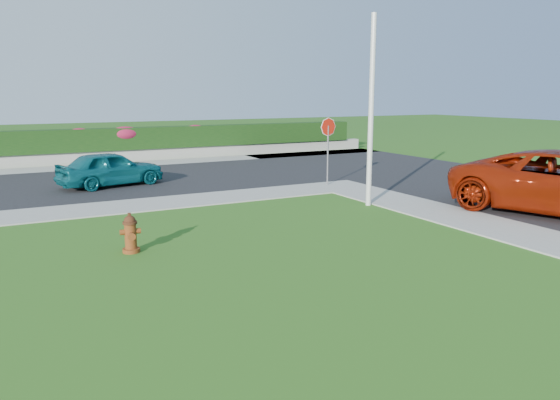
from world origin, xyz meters
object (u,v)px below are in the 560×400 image
fire_hydrant (130,234)px  sedan_teal (111,169)px  utility_pole (371,112)px  stop_sign (328,135)px

fire_hydrant → sedan_teal: 8.98m
utility_pole → stop_sign: utility_pole is taller
sedan_teal → utility_pole: size_ratio=0.67×
utility_pole → stop_sign: (0.86, 3.68, -0.98)m
sedan_teal → stop_sign: (7.25, -3.49, 1.20)m
sedan_teal → stop_sign: stop_sign is taller
fire_hydrant → stop_sign: (8.55, 5.39, 1.47)m
stop_sign → sedan_teal: bearing=169.8°
fire_hydrant → stop_sign: size_ratio=0.35×
utility_pole → stop_sign: size_ratio=2.25×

